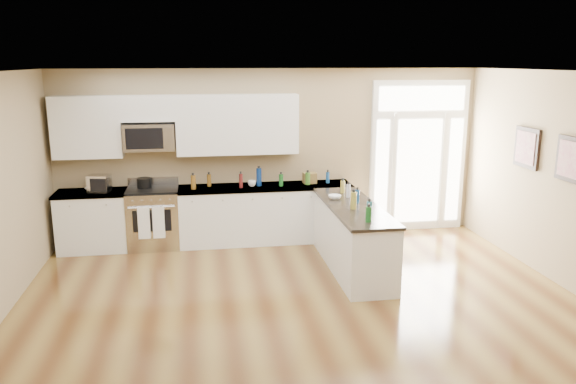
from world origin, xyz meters
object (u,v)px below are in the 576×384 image
Objects in this scene: peninsula_cabinet at (352,239)px; toaster_oven at (99,183)px; kitchen_range at (154,218)px; stockpot at (144,182)px.

toaster_oven is (-3.65, 1.41, 0.64)m from peninsula_cabinet.
kitchen_range is at bearing 153.22° from peninsula_cabinet.
stockpot reaches higher than kitchen_range.
peninsula_cabinet is at bearing -27.48° from stockpot.
peninsula_cabinet is at bearing -8.79° from toaster_oven.
toaster_oven is at bearing 158.89° from peninsula_cabinet.
peninsula_cabinet is 10.32× the size of stockpot.
kitchen_range is (-2.87, 1.45, 0.04)m from peninsula_cabinet.
toaster_oven is (-0.78, -0.04, 0.59)m from kitchen_range.
stockpot is at bearing 24.92° from toaster_oven.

